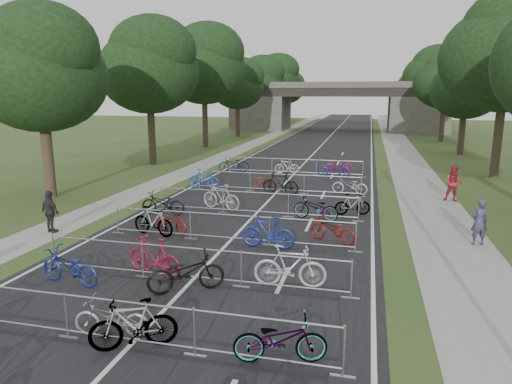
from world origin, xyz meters
TOP-DOWN VIEW (x-y plane):
  - road at (0.00, 50.00)m, footprint 11.00×140.00m
  - sidewalk_right at (8.00, 50.00)m, footprint 3.00×140.00m
  - sidewalk_left at (-7.50, 50.00)m, footprint 2.00×140.00m
  - lane_markings at (0.00, 50.00)m, footprint 0.12×140.00m
  - overpass_bridge at (0.00, 65.00)m, footprint 31.00×8.00m
  - tree_left_0 at (-11.39, 15.93)m, footprint 6.72×6.72m
  - tree_left_1 at (-11.39, 27.93)m, footprint 7.56×7.56m
  - tree_right_1 at (13.11, 27.93)m, footprint 8.18×8.18m
  - tree_left_2 at (-11.39, 39.93)m, footprint 8.40×8.40m
  - tree_right_2 at (13.11, 39.93)m, footprint 6.16×6.16m
  - tree_left_3 at (-11.39, 51.93)m, footprint 6.72×6.72m
  - tree_right_3 at (13.11, 51.93)m, footprint 7.17×7.17m
  - tree_left_4 at (-11.39, 63.93)m, footprint 7.56×7.56m
  - tree_right_4 at (13.11, 63.93)m, footprint 8.18×8.18m
  - tree_left_5 at (-11.39, 75.93)m, footprint 8.40×8.40m
  - tree_right_5 at (13.11, 75.93)m, footprint 6.16×6.16m
  - tree_left_6 at (-11.39, 87.93)m, footprint 6.72×6.72m
  - tree_right_6 at (13.11, 87.93)m, footprint 7.17×7.17m
  - barrier_row_1 at (0.00, 3.60)m, footprint 9.70×0.08m
  - barrier_row_2 at (0.00, 7.20)m, footprint 9.70×0.08m
  - barrier_row_3 at (0.00, 11.00)m, footprint 9.70×0.08m
  - barrier_row_4 at (0.00, 15.00)m, footprint 9.70×0.08m
  - barrier_row_5 at (0.00, 20.00)m, footprint 9.70×0.08m
  - barrier_row_6 at (0.00, 26.00)m, footprint 9.70×0.08m
  - bike_5 at (-0.57, 3.87)m, footprint 1.82×0.86m
  - bike_6 at (0.16, 3.55)m, footprint 1.92×1.35m
  - bike_7 at (3.31, 3.81)m, footprint 2.04×1.13m
  - bike_8 at (-3.35, 6.22)m, footprint 2.11×1.01m
  - bike_9 at (-1.21, 7.32)m, footprint 2.16×1.19m
  - bike_10 at (0.12, 6.55)m, footprint 2.24×1.76m
  - bike_11 at (2.88, 7.51)m, footprint 2.13×0.79m
  - bike_12 at (-3.10, 11.07)m, footprint 1.97×0.98m
  - bike_13 at (-2.59, 11.60)m, footprint 1.80×1.19m
  - bike_14 at (1.55, 10.70)m, footprint 1.97×0.65m
  - bike_15 at (3.73, 11.87)m, footprint 1.99×1.40m
  - bike_16 at (-4.08, 14.03)m, footprint 2.08×0.82m
  - bike_17 at (-1.80, 15.55)m, footprint 2.16×1.17m
  - bike_18 at (2.77, 14.83)m, footprint 2.18×1.24m
  - bike_19 at (4.30, 16.03)m, footprint 1.69×0.88m
  - bike_20 at (-4.30, 19.98)m, footprint 1.96×0.79m
  - bike_21 at (-0.92, 20.69)m, footprint 1.74×1.39m
  - bike_22 at (0.30, 19.55)m, footprint 2.11×0.84m
  - bike_23 at (3.99, 20.42)m, footprint 2.00×0.92m
  - bike_24 at (-4.30, 26.01)m, footprint 2.21×1.29m
  - bike_25 at (-0.53, 26.21)m, footprint 1.74×0.76m
  - bike_26 at (2.72, 25.60)m, footprint 2.15×0.76m
  - bike_27 at (2.98, 26.67)m, footprint 1.97×0.68m
  - pedestrian_a at (8.91, 12.85)m, footprint 0.73×0.58m
  - pedestrian_b at (9.20, 20.00)m, footprint 1.02×0.85m
  - pedestrian_c at (-7.20, 10.44)m, footprint 1.08×0.73m

SIDE VIEW (x-z plane):
  - lane_markings at x=0.00m, z-range 0.00..0.00m
  - road at x=0.00m, z-range 0.00..0.01m
  - sidewalk_right at x=8.00m, z-range 0.00..0.01m
  - sidewalk_left at x=-7.50m, z-range 0.00..0.01m
  - bike_21 at x=-0.92m, z-range 0.00..0.89m
  - bike_13 at x=-2.59m, z-range 0.00..0.89m
  - bike_5 at x=-0.57m, z-range 0.00..0.92m
  - bike_19 at x=4.30m, z-range 0.00..0.98m
  - bike_15 at x=3.73m, z-range 0.00..0.99m
  - bike_25 at x=-0.53m, z-range 0.00..1.01m
  - bike_23 at x=3.99m, z-range 0.00..1.01m
  - bike_7 at x=3.31m, z-range 0.00..1.02m
  - bike_8 at x=-3.35m, z-range 0.00..1.06m
  - bike_16 at x=-4.08m, z-range 0.00..1.08m
  - bike_18 at x=2.77m, z-range 0.00..1.08m
  - barrier_row_1 at x=0.00m, z-range 0.00..1.10m
  - barrier_row_2 at x=0.00m, z-range 0.00..1.10m
  - barrier_row_3 at x=0.00m, z-range 0.00..1.10m
  - barrier_row_4 at x=0.00m, z-range 0.00..1.10m
  - barrier_row_5 at x=0.00m, z-range 0.00..1.10m
  - barrier_row_6 at x=0.00m, z-range 0.00..1.10m
  - bike_24 at x=-4.30m, z-range 0.00..1.10m
  - bike_26 at x=2.72m, z-range 0.00..1.12m
  - bike_6 at x=0.16m, z-range 0.00..1.13m
  - bike_10 at x=0.12m, z-range 0.00..1.13m
  - bike_12 at x=-3.10m, z-range 0.00..1.14m
  - bike_20 at x=-4.30m, z-range 0.00..1.14m
  - bike_27 at x=2.98m, z-range 0.00..1.16m
  - bike_14 at x=1.55m, z-range 0.00..1.17m
  - bike_22 at x=0.30m, z-range 0.00..1.23m
  - bike_9 at x=-1.21m, z-range 0.00..1.25m
  - bike_17 at x=-1.80m, z-range 0.00..1.25m
  - bike_11 at x=2.88m, z-range 0.00..1.25m
  - pedestrian_c at x=-7.20m, z-range 0.00..1.70m
  - pedestrian_a at x=8.91m, z-range 0.00..1.74m
  - pedestrian_b at x=9.20m, z-range 0.00..1.89m
  - overpass_bridge at x=0.00m, z-range 0.01..7.06m
  - tree_right_2 at x=13.11m, z-range 1.25..10.64m
  - tree_right_5 at x=13.11m, z-range 1.25..10.64m
  - tree_left_0 at x=-11.39m, z-range 1.36..11.61m
  - tree_left_3 at x=-11.39m, z-range 1.36..11.61m
  - tree_left_6 at x=-11.39m, z-range 1.36..11.61m
  - tree_right_3 at x=13.11m, z-range 1.46..12.39m
  - tree_right_6 at x=13.11m, z-range 1.46..12.39m
  - tree_left_1 at x=-11.39m, z-range 1.54..13.07m
  - tree_left_4 at x=-11.39m, z-range 1.54..13.07m
  - tree_right_1 at x=13.11m, z-range 1.67..14.13m
  - tree_right_4 at x=13.11m, z-range 1.67..14.13m
  - tree_left_2 at x=-11.39m, z-range 1.71..14.52m
  - tree_left_5 at x=-11.39m, z-range 1.71..14.52m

